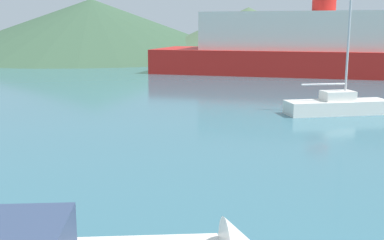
{
  "coord_description": "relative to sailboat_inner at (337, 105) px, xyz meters",
  "views": [
    {
      "loc": [
        0.29,
        -3.75,
        4.65
      ],
      "look_at": [
        -0.88,
        14.0,
        1.2
      ],
      "focal_mm": 45.0,
      "sensor_mm": 36.0,
      "label": 1
    }
  ],
  "objects": [
    {
      "name": "sailboat_inner",
      "position": [
        0.0,
        0.0,
        0.0
      ],
      "size": [
        5.84,
        2.88,
        7.49
      ],
      "rotation": [
        0.0,
        0.0,
        0.25
      ],
      "color": "white",
      "rests_on": "ground_plane"
    },
    {
      "name": "ferry_distant",
      "position": [
        3.51,
        22.59,
        2.18
      ],
      "size": [
        34.43,
        15.71,
        7.69
      ],
      "rotation": [
        0.0,
        0.0,
        -0.21
      ],
      "color": "red",
      "rests_on": "ground_plane"
    },
    {
      "name": "hill_west",
      "position": [
        -27.69,
        52.4,
        4.04
      ],
      "size": [
        50.97,
        50.97,
        9.09
      ],
      "color": "#38563D",
      "rests_on": "ground_plane"
    },
    {
      "name": "hill_central",
      "position": [
        -2.45,
        49.91,
        3.31
      ],
      "size": [
        33.8,
        33.8,
        7.61
      ],
      "color": "#4C6647",
      "rests_on": "ground_plane"
    }
  ]
}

